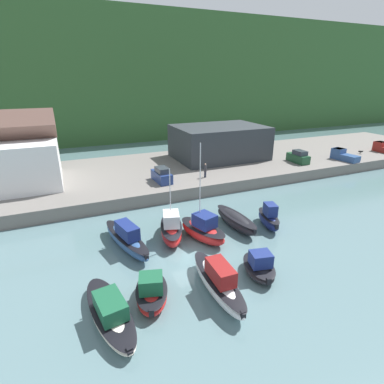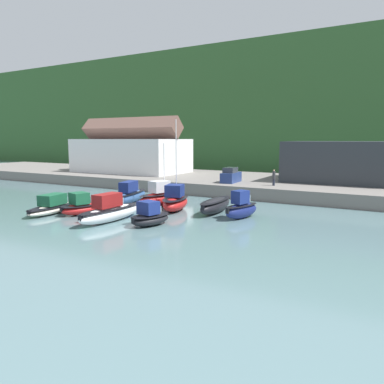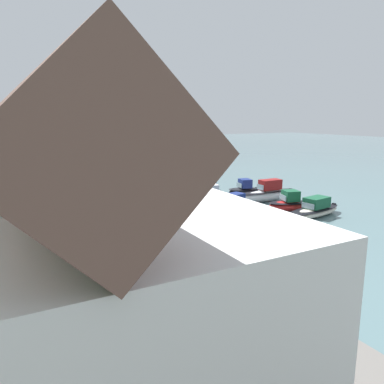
# 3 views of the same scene
# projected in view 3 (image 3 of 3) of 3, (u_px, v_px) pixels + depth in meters

# --- Properties ---
(ground_plane) EXTENTS (320.00, 320.00, 0.00)m
(ground_plane) POSITION_uv_depth(u_px,v_px,m) (230.00, 207.00, 44.41)
(ground_plane) COLOR slate
(quay_promenade) EXTENTS (133.37, 21.99, 1.71)m
(quay_promenade) POSITION_uv_depth(u_px,v_px,m) (13.00, 227.00, 33.31)
(quay_promenade) COLOR slate
(quay_promenade) RESTS_ON ground_plane
(harbor_clubhouse) EXTENTS (20.94, 11.36, 10.18)m
(harbor_clubhouse) POSITION_uv_depth(u_px,v_px,m) (41.00, 248.00, 14.90)
(harbor_clubhouse) COLOR white
(harbor_clubhouse) RESTS_ON quay_promenade
(moored_boat_0) EXTENTS (3.83, 8.82, 2.70)m
(moored_boat_0) POSITION_uv_depth(u_px,v_px,m) (229.00, 211.00, 38.27)
(moored_boat_0) COLOR #33568E
(moored_boat_0) RESTS_ON ground_plane
(moored_boat_1) EXTENTS (3.85, 6.61, 7.37)m
(moored_boat_1) POSITION_uv_depth(u_px,v_px,m) (206.00, 201.00, 42.25)
(moored_boat_1) COLOR red
(moored_boat_1) RESTS_ON ground_plane
(moored_boat_2) EXTENTS (4.12, 6.50, 10.01)m
(moored_boat_2) POSITION_uv_depth(u_px,v_px,m) (204.00, 195.00, 45.43)
(moored_boat_2) COLOR red
(moored_boat_2) RESTS_ON ground_plane
(moored_boat_3) EXTENTS (2.28, 7.19, 1.60)m
(moored_boat_3) POSITION_uv_depth(u_px,v_px,m) (180.00, 192.00, 48.91)
(moored_boat_3) COLOR black
(moored_boat_3) RESTS_ON ground_plane
(moored_boat_4) EXTENTS (2.70, 4.94, 2.82)m
(moored_boat_4) POSITION_uv_depth(u_px,v_px,m) (177.00, 185.00, 52.47)
(moored_boat_4) COLOR navy
(moored_boat_4) RESTS_ON ground_plane
(moored_boat_5) EXTENTS (3.54, 8.31, 2.05)m
(moored_boat_5) POSITION_uv_depth(u_px,v_px,m) (314.00, 210.00, 39.94)
(moored_boat_5) COLOR white
(moored_boat_5) RESTS_ON ground_plane
(moored_boat_6) EXTENTS (3.58, 5.12, 2.34)m
(moored_boat_6) POSITION_uv_depth(u_px,v_px,m) (289.00, 203.00, 42.30)
(moored_boat_6) COLOR red
(moored_boat_6) RESTS_ON ground_plane
(moored_boat_7) EXTENTS (2.11, 8.14, 2.73)m
(moored_boat_7) POSITION_uv_depth(u_px,v_px,m) (268.00, 193.00, 47.07)
(moored_boat_7) COLOR white
(moored_boat_7) RESTS_ON ground_plane
(moored_boat_8) EXTENTS (3.16, 4.57, 2.25)m
(moored_boat_8) POSITION_uv_depth(u_px,v_px,m) (244.00, 190.00, 50.47)
(moored_boat_8) COLOR black
(moored_boat_8) RESTS_ON ground_plane
(parked_car_0) EXTENTS (1.87, 4.23, 2.16)m
(parked_car_0) POSITION_uv_depth(u_px,v_px,m) (44.00, 167.00, 60.08)
(parked_car_0) COLOR #1E4C2D
(parked_car_0) RESTS_ON quay_promenade
(parked_car_2) EXTENTS (2.20, 4.35, 2.16)m
(parked_car_2) POSITION_uv_depth(u_px,v_px,m) (29.00, 150.00, 90.67)
(parked_car_2) COLOR black
(parked_car_2) RESTS_ON quay_promenade
(parked_car_3) EXTENTS (2.06, 4.30, 2.16)m
(parked_car_3) POSITION_uv_depth(u_px,v_px,m) (82.00, 194.00, 38.63)
(parked_car_3) COLOR navy
(parked_car_3) RESTS_ON quay_promenade
(pickup_truck_0) EXTENTS (2.58, 4.95, 1.90)m
(pickup_truck_0) POSITION_uv_depth(u_px,v_px,m) (48.00, 161.00, 68.41)
(pickup_truck_0) COLOR #2D4C84
(pickup_truck_0) RESTS_ON quay_promenade
(pickup_truck_1) EXTENTS (2.08, 4.77, 1.90)m
(pickup_truck_1) POSITION_uv_depth(u_px,v_px,m) (34.00, 155.00, 78.62)
(pickup_truck_1) COLOR maroon
(pickup_truck_1) RESTS_ON quay_promenade
(person_on_quay) EXTENTS (0.40, 0.40, 2.14)m
(person_on_quay) POSITION_uv_depth(u_px,v_px,m) (76.00, 182.00, 44.55)
(person_on_quay) COLOR #232838
(person_on_quay) RESTS_ON quay_promenade
(dog_on_quay) EXTENTS (0.68, 0.84, 0.68)m
(dog_on_quay) POSITION_uv_depth(u_px,v_px,m) (33.00, 160.00, 73.57)
(dog_on_quay) COLOR black
(dog_on_quay) RESTS_ON quay_promenade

